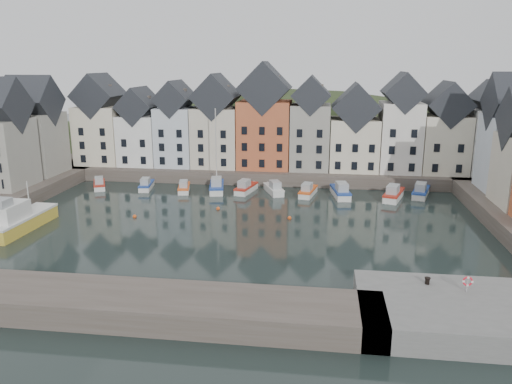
% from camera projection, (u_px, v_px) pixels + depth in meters
% --- Properties ---
extents(ground, '(260.00, 260.00, 0.00)m').
position_uv_depth(ground, '(237.00, 230.00, 60.06)').
color(ground, black).
rests_on(ground, ground).
extents(far_quay, '(90.00, 16.00, 2.00)m').
position_uv_depth(far_quay, '(266.00, 170.00, 88.59)').
color(far_quay, '#4B423A').
rests_on(far_quay, ground).
extents(near_quay, '(18.00, 10.00, 2.00)m').
position_uv_depth(near_quay, '(478.00, 314.00, 37.78)').
color(near_quay, '#60605E').
rests_on(near_quay, ground).
extents(near_wall, '(50.00, 6.00, 2.00)m').
position_uv_depth(near_wall, '(67.00, 300.00, 40.00)').
color(near_wall, '#4B423A').
rests_on(near_wall, ground).
extents(hillside, '(153.60, 70.40, 64.00)m').
position_uv_depth(hillside, '(278.00, 226.00, 118.29)').
color(hillside, '#242F17').
rests_on(hillside, ground).
extents(far_terrace, '(72.37, 8.16, 17.78)m').
position_uv_depth(far_terrace, '(283.00, 128.00, 84.27)').
color(far_terrace, beige).
rests_on(far_terrace, far_quay).
extents(left_terrace, '(7.65, 17.00, 15.69)m').
position_uv_depth(left_terrace, '(17.00, 135.00, 75.43)').
color(left_terrace, gray).
rests_on(left_terrace, left_quay).
extents(mooring_buoys, '(20.50, 5.50, 0.50)m').
position_uv_depth(mooring_buoys, '(214.00, 214.00, 65.65)').
color(mooring_buoys, '#DE531A').
rests_on(mooring_buoys, ground).
extents(boat_a, '(3.88, 5.73, 2.12)m').
position_uv_depth(boat_a, '(99.00, 184.00, 79.78)').
color(boat_a, silver).
rests_on(boat_a, ground).
extents(boat_b, '(2.61, 5.70, 2.11)m').
position_uv_depth(boat_b, '(146.00, 185.00, 79.27)').
color(boat_b, silver).
rests_on(boat_b, ground).
extents(boat_c, '(2.79, 5.60, 2.06)m').
position_uv_depth(boat_c, '(184.00, 188.00, 77.70)').
color(boat_c, silver).
rests_on(boat_c, ground).
extents(boat_d, '(3.34, 7.08, 13.01)m').
position_uv_depth(boat_d, '(217.00, 186.00, 77.69)').
color(boat_d, silver).
rests_on(boat_d, ground).
extents(boat_e, '(3.10, 6.26, 2.30)m').
position_uv_depth(boat_e, '(246.00, 188.00, 77.26)').
color(boat_e, silver).
rests_on(boat_e, ground).
extents(boat_f, '(3.84, 6.16, 2.26)m').
position_uv_depth(boat_f, '(274.00, 189.00, 76.69)').
color(boat_f, silver).
rests_on(boat_f, ground).
extents(boat_g, '(2.87, 6.06, 2.23)m').
position_uv_depth(boat_g, '(308.00, 191.00, 75.39)').
color(boat_g, silver).
rests_on(boat_g, ground).
extents(boat_h, '(3.15, 6.95, 2.57)m').
position_uv_depth(boat_h, '(341.00, 192.00, 74.66)').
color(boat_h, silver).
rests_on(boat_h, ground).
extents(boat_i, '(4.00, 6.96, 2.55)m').
position_uv_depth(boat_i, '(393.00, 194.00, 73.18)').
color(boat_i, silver).
rests_on(boat_i, ground).
extents(boat_j, '(3.70, 6.66, 2.44)m').
position_uv_depth(boat_j, '(421.00, 192.00, 74.82)').
color(boat_j, silver).
rests_on(boat_j, ground).
extents(large_vessel, '(3.28, 11.18, 5.79)m').
position_uv_depth(large_vessel, '(19.00, 220.00, 59.29)').
color(large_vessel, gold).
rests_on(large_vessel, ground).
extents(mooring_bollard, '(0.48, 0.48, 0.56)m').
position_uv_depth(mooring_bollard, '(427.00, 280.00, 40.59)').
color(mooring_bollard, black).
rests_on(mooring_bollard, near_quay).
extents(life_ring_post, '(0.80, 0.17, 1.30)m').
position_uv_depth(life_ring_post, '(468.00, 282.00, 39.06)').
color(life_ring_post, gray).
rests_on(life_ring_post, near_quay).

